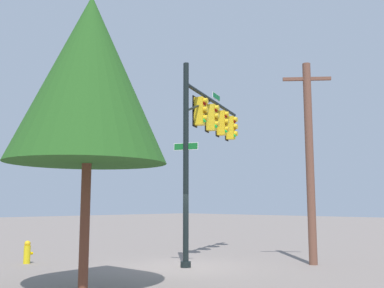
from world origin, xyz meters
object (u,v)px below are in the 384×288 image
signal_pole_assembly (210,129)px  utility_pole (310,158)px  fire_hydrant (27,252)px  tree_near (90,78)px

signal_pole_assembly → utility_pole: (1.33, -3.76, -1.38)m
signal_pole_assembly → fire_hydrant: 8.45m
signal_pole_assembly → fire_hydrant: (-5.69, 3.96, -4.83)m
tree_near → utility_pole: bearing=-10.4°
fire_hydrant → tree_near: size_ratio=0.11×
tree_near → fire_hydrant: bearing=76.1°
utility_pole → tree_near: (-8.54, 1.57, 1.59)m
utility_pole → fire_hydrant: size_ratio=9.02×
utility_pole → tree_near: tree_near is taller
fire_hydrant → tree_near: 8.09m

